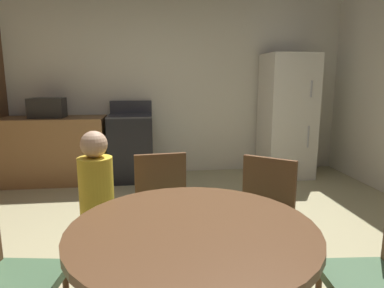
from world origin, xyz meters
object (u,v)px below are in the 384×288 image
Objects in this scene: oven_range at (131,147)px; refrigerator at (287,116)px; chair_northeast at (262,213)px; microwave at (47,108)px; dining_table at (193,260)px; person_child at (97,208)px; chair_north at (163,207)px.

refrigerator reaches higher than oven_range.
refrigerator is at bearing -166.71° from chair_northeast.
refrigerator is at bearing -0.86° from microwave.
oven_range reaches higher than dining_table.
refrigerator is (2.25, -0.05, 0.41)m from oven_range.
oven_range is 1.01× the size of person_child.
chair_north is 0.70m from chair_northeast.
chair_north is 0.47m from person_child.
person_child is at bearing -132.53° from refrigerator.
microwave is 2.86m from chair_north.
oven_range is 2.81m from chair_northeast.
oven_range is 3.36m from dining_table.
person_child is at bearing -91.71° from oven_range.
oven_range is 1.26× the size of chair_northeast.
chair_north is at bearing -59.09° from microwave.
chair_north is at bearing 96.24° from dining_table.
microwave is 3.40m from chair_northeast.
microwave reaches higher than chair_northeast.
chair_north is (-0.10, 0.91, -0.10)m from dining_table.
oven_range is 1.23m from microwave.
refrigerator reaches higher than dining_table.
microwave is 0.40× the size of person_child.
person_child is (1.01, -2.58, -0.45)m from microwave.
microwave reaches higher than person_child.
microwave is 3.69m from dining_table.
refrigerator is at bearing -1.37° from oven_range.
chair_northeast is at bearing 52.76° from person_child.
dining_table is 0.92m from chair_north.
refrigerator is 1.57× the size of dining_table.
dining_table is 0.91m from person_child.
refrigerator is 3.05m from chair_north.
chair_north is (0.36, -2.42, 0.03)m from oven_range.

